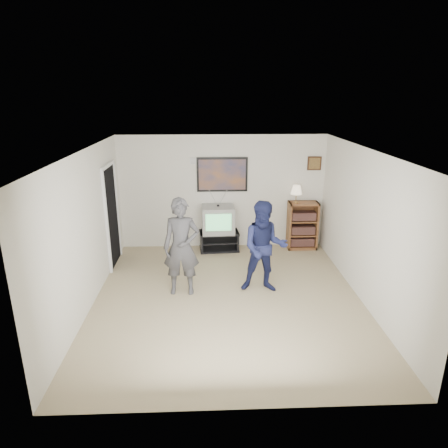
{
  "coord_description": "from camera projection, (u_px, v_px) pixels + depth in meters",
  "views": [
    {
      "loc": [
        -0.31,
        -6.04,
        3.35
      ],
      "look_at": [
        -0.04,
        0.59,
        1.15
      ],
      "focal_mm": 32.0,
      "sensor_mm": 36.0,
      "label": 1
    }
  ],
  "objects": [
    {
      "name": "media_stand",
      "position": [
        219.0,
        241.0,
        8.84
      ],
      "size": [
        0.88,
        0.54,
        0.42
      ],
      "rotation": [
        0.0,
        0.0,
        0.08
      ],
      "color": "black",
      "rests_on": "room_shell"
    },
    {
      "name": "controller_right",
      "position": [
        265.0,
        228.0,
        6.96
      ],
      "size": [
        0.05,
        0.11,
        0.03
      ],
      "primitive_type": "cube",
      "rotation": [
        0.0,
        0.0,
        0.18
      ],
      "color": "white",
      "rests_on": "person_short"
    },
    {
      "name": "bookshelf",
      "position": [
        302.0,
        225.0,
        8.86
      ],
      "size": [
        0.65,
        0.37,
        1.06
      ],
      "primitive_type": null,
      "color": "brown",
      "rests_on": "room_shell"
    },
    {
      "name": "table_lamp",
      "position": [
        296.0,
        194.0,
        8.6
      ],
      "size": [
        0.24,
        0.24,
        0.39
      ],
      "primitive_type": null,
      "color": "#FCE3BF",
      "rests_on": "bookshelf"
    },
    {
      "name": "controller_left",
      "position": [
        184.0,
        229.0,
        6.86
      ],
      "size": [
        0.04,
        0.13,
        0.04
      ],
      "primitive_type": "cube",
      "rotation": [
        0.0,
        0.0,
        0.0
      ],
      "color": "white",
      "rests_on": "person_tall"
    },
    {
      "name": "small_picture",
      "position": [
        314.0,
        163.0,
        8.63
      ],
      "size": [
        0.3,
        0.03,
        0.3
      ],
      "primitive_type": "cube",
      "color": "black",
      "rests_on": "room_shell"
    },
    {
      "name": "air_vent",
      "position": [
        196.0,
        161.0,
        8.51
      ],
      "size": [
        0.28,
        0.02,
        0.14
      ],
      "primitive_type": "cube",
      "color": "white",
      "rests_on": "room_shell"
    },
    {
      "name": "person_short",
      "position": [
        264.0,
        247.0,
        6.84
      ],
      "size": [
        0.84,
        0.68,
        1.63
      ],
      "primitive_type": "imported",
      "rotation": [
        0.0,
        0.0,
        -0.09
      ],
      "color": "#191E45",
      "rests_on": "room_shell"
    },
    {
      "name": "doorway",
      "position": [
        111.0,
        217.0,
        7.91
      ],
      "size": [
        0.03,
        0.85,
        2.0
      ],
      "primitive_type": "cube",
      "color": "black",
      "rests_on": "room_shell"
    },
    {
      "name": "poster",
      "position": [
        222.0,
        175.0,
        8.62
      ],
      "size": [
        1.1,
        0.03,
        0.75
      ],
      "primitive_type": "cube",
      "color": "black",
      "rests_on": "room_shell"
    },
    {
      "name": "person_tall",
      "position": [
        181.0,
        247.0,
        6.76
      ],
      "size": [
        0.63,
        0.42,
        1.7
      ],
      "primitive_type": "imported",
      "rotation": [
        0.0,
        0.0,
        -0.02
      ],
      "color": "#3D3D40",
      "rests_on": "room_shell"
    },
    {
      "name": "crt_television",
      "position": [
        218.0,
        219.0,
        8.68
      ],
      "size": [
        0.71,
        0.61,
        0.59
      ],
      "primitive_type": null,
      "rotation": [
        0.0,
        0.0,
        0.03
      ],
      "color": "gray",
      "rests_on": "media_stand"
    },
    {
      "name": "room_shell",
      "position": [
        227.0,
        223.0,
        6.73
      ],
      "size": [
        4.51,
        5.0,
        2.51
      ],
      "color": "#817052",
      "rests_on": "ground"
    }
  ]
}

